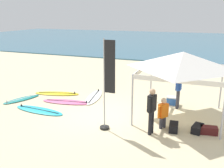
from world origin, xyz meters
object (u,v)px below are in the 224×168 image
gear_bag_near_tent (197,129)px  gear_bag_by_pole (174,127)px  surfboard_white (94,97)px  banner_flag (107,89)px  canopy_tent (183,61)px  gear_bag_on_sand (209,130)px  person_orange (163,112)px  surfboard_cyan (39,110)px  person_blue (179,87)px  surfboard_teal (22,99)px  cooler_box (172,101)px  person_black (152,108)px  surfboard_yellow (57,93)px  surfboard_pink (67,102)px

gear_bag_near_tent → gear_bag_by_pole: bearing=-167.3°
surfboard_white → banner_flag: bearing=-57.3°
canopy_tent → banner_flag: banner_flag is taller
canopy_tent → surfboard_white: canopy_tent is taller
gear_bag_by_pole → gear_bag_on_sand: same height
person_orange → gear_bag_near_tent: (1.27, 0.10, -0.52)m
banner_flag → surfboard_cyan: bearing=170.6°
surfboard_white → banner_flag: 4.10m
person_blue → banner_flag: banner_flag is taller
person_orange → gear_bag_near_tent: person_orange is taller
surfboard_teal → person_blue: 7.72m
gear_bag_by_pole → cooler_box: 2.87m
person_black → gear_bag_near_tent: bearing=25.4°
person_black → gear_bag_on_sand: person_black is taller
banner_flag → gear_bag_on_sand: bearing=15.1°
gear_bag_by_pole → gear_bag_on_sand: 1.24m
surfboard_yellow → gear_bag_by_pole: 6.88m
person_orange → cooler_box: (-0.05, 2.74, -0.46)m
gear_bag_on_sand → person_orange: bearing=-176.5°
cooler_box → surfboard_pink: bearing=-161.9°
person_blue → surfboard_cyan: bearing=-155.5°
cooler_box → surfboard_white: bearing=-174.1°
surfboard_white → gear_bag_on_sand: size_ratio=4.16×
surfboard_pink → cooler_box: 5.10m
surfboard_pink → gear_bag_by_pole: bearing=-13.2°
surfboard_white → gear_bag_near_tent: bearing=-23.1°
canopy_tent → person_black: 2.59m
surfboard_pink → person_orange: person_orange is taller
canopy_tent → person_orange: bearing=-107.5°
surfboard_teal → gear_bag_by_pole: gear_bag_by_pole is taller
surfboard_yellow → cooler_box: bearing=5.8°
canopy_tent → person_blue: size_ratio=1.94×
person_blue → gear_bag_by_pole: person_blue is taller
surfboard_teal → gear_bag_near_tent: gear_bag_near_tent is taller
person_black → gear_bag_by_pole: person_black is taller
surfboard_yellow → gear_bag_near_tent: (7.35, -2.03, 0.10)m
surfboard_yellow → banner_flag: bearing=-35.7°
surfboard_cyan → gear_bag_by_pole: bearing=1.8°
surfboard_teal → gear_bag_near_tent: 8.52m
person_orange → cooler_box: person_orange is taller
person_orange → cooler_box: 2.78m
surfboard_cyan → person_black: 5.27m
person_blue → person_black: bearing=-100.6°
surfboard_white → person_black: person_black is taller
canopy_tent → cooler_box: canopy_tent is taller
person_blue → banner_flag: 3.92m
banner_flag → surfboard_pink: bearing=145.8°
surfboard_yellow → canopy_tent: bearing=-6.4°
canopy_tent → gear_bag_by_pole: 2.70m
surfboard_pink → surfboard_teal: 2.39m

